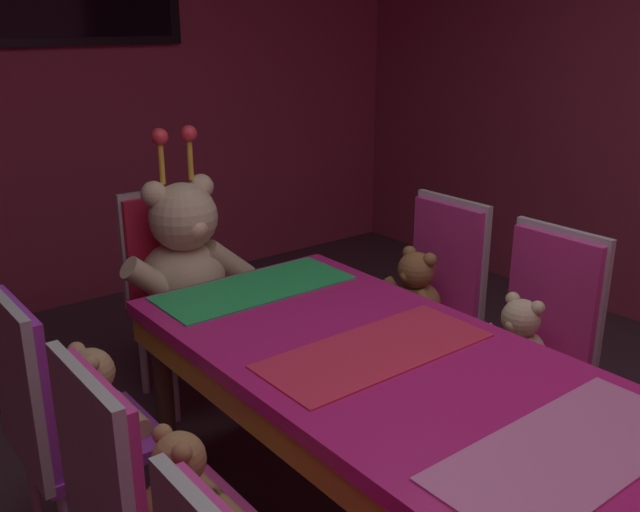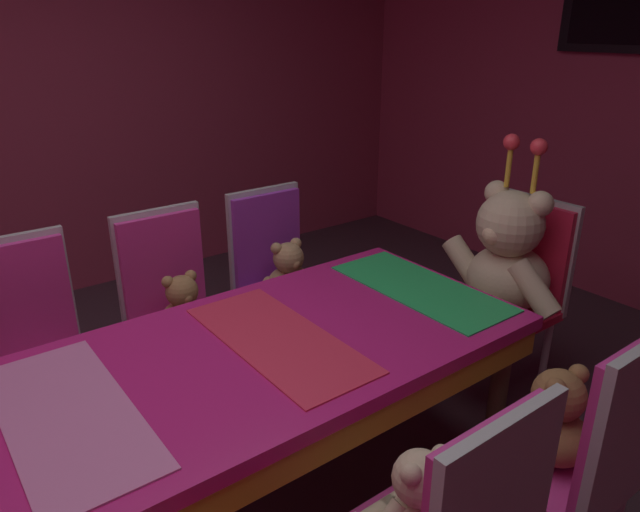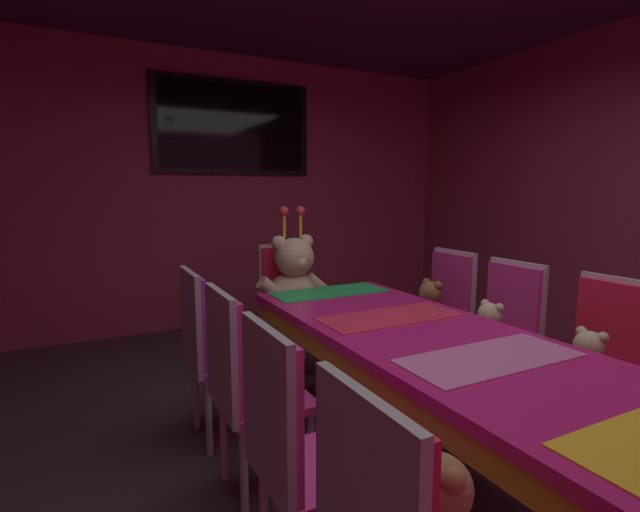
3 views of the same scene
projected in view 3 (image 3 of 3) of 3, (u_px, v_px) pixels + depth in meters
ground_plane at (428, 480)px, 2.28m from camera, size 7.90×7.90×0.00m
wall_back at (233, 192)px, 4.91m from camera, size 5.20×0.12×2.80m
banquet_table at (433, 353)px, 2.19m from camera, size 0.90×2.44×0.75m
chair_left_1 at (289, 435)px, 1.56m from camera, size 0.42×0.41×0.98m
chair_left_2 at (239, 373)px, 2.09m from camera, size 0.42×0.41×0.98m
teddy_left_2 at (269, 371)px, 2.16m from camera, size 0.23×0.30×0.29m
chair_left_3 at (206, 338)px, 2.59m from camera, size 0.42×0.41×0.98m
teddy_left_3 at (231, 336)px, 2.65m from camera, size 0.25×0.33×0.31m
chair_right_1 at (606, 355)px, 2.32m from camera, size 0.42×0.41×0.98m
teddy_right_1 at (587, 363)px, 2.26m from camera, size 0.24×0.31×0.29m
chair_right_2 at (506, 324)px, 2.86m from camera, size 0.42×0.41×0.98m
teddy_right_2 at (488, 329)px, 2.79m from camera, size 0.24×0.31×0.30m
chair_right_3 at (445, 304)px, 3.37m from camera, size 0.42×0.41×0.98m
teddy_right_3 at (429, 306)px, 3.31m from camera, size 0.27×0.35×0.33m
throne_chair at (287, 292)px, 3.76m from camera, size 0.41×0.42×0.98m
king_teddy_bear at (295, 280)px, 3.59m from camera, size 0.65×0.50×0.84m
wall_tv at (234, 127)px, 4.74m from camera, size 1.62×0.06×0.94m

